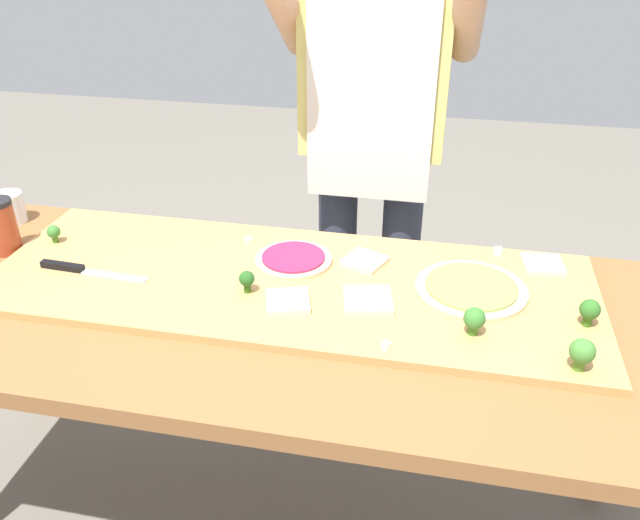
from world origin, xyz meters
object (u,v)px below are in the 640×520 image
object	(u,v)px
pizza_slice_far_right	(368,300)
broccoli_floret_center_left	(590,311)
chefs_knife	(79,269)
broccoli_floret_back_right	(474,319)
cheese_crumble_a	(498,251)
cook_center	(374,116)
prep_table	(265,339)
pizza_whole_beet_magenta	(294,259)
pizza_slice_near_right	(365,261)
sauce_jar	(2,226)
cheese_crumble_c	(249,240)
pizza_whole_pesto_green	(471,288)
broccoli_floret_front_left	(247,280)
cheese_crumble_b	(386,346)
pizza_slice_center	(288,301)
pizza_slice_far_left	(543,264)
broccoli_floret_front_right	(54,232)
flour_cup	(10,210)
broccoli_floret_front_mid	(582,352)

from	to	relation	value
pizza_slice_far_right	broccoli_floret_center_left	bearing A→B (deg)	0.61
chefs_knife	broccoli_floret_center_left	bearing A→B (deg)	0.53
broccoli_floret_back_right	cheese_crumble_a	bearing A→B (deg)	80.17
broccoli_floret_center_left	cook_center	size ratio (longest dim) A/B	0.04
prep_table	pizza_slice_far_right	distance (m)	0.26
pizza_whole_beet_magenta	broccoli_floret_center_left	world-z (taller)	broccoli_floret_center_left
chefs_knife	cook_center	size ratio (longest dim) A/B	0.16
chefs_knife	pizza_whole_beet_magenta	bearing A→B (deg)	16.90
pizza_slice_near_right	broccoli_floret_back_right	distance (m)	0.35
pizza_slice_near_right	sauce_jar	bearing A→B (deg)	-174.36
chefs_knife	pizza_slice_far_right	world-z (taller)	chefs_knife
chefs_knife	sauce_jar	xyz separation A→B (m)	(-0.25, 0.08, 0.05)
pizza_whole_beet_magenta	cheese_crumble_c	xyz separation A→B (m)	(-0.14, 0.07, -0.00)
pizza_whole_pesto_green	pizza_slice_near_right	world-z (taller)	pizza_whole_pesto_green
broccoli_floret_front_left	cheese_crumble_b	size ratio (longest dim) A/B	3.59
pizza_slice_center	pizza_slice_far_left	bearing A→B (deg)	26.52
chefs_knife	cheese_crumble_c	bearing A→B (deg)	31.97
pizza_whole_beet_magenta	broccoli_floret_front_right	xyz separation A→B (m)	(-0.62, -0.02, 0.02)
chefs_knife	pizza_slice_far_left	size ratio (longest dim) A/B	3.02
broccoli_floret_front_left	cheese_crumble_c	xyz separation A→B (m)	(-0.07, 0.23, -0.02)
pizza_whole_beet_magenta	cook_center	world-z (taller)	cook_center
pizza_whole_beet_magenta	broccoli_floret_front_left	world-z (taller)	broccoli_floret_front_left
broccoli_floret_front_left	prep_table	bearing A→B (deg)	-22.02
cheese_crumble_c	flour_cup	size ratio (longest dim) A/B	0.17
pizza_slice_center	cheese_crumble_c	world-z (taller)	cheese_crumble_c
broccoli_floret_front_right	cheese_crumble_b	xyz separation A→B (m)	(0.88, -0.28, -0.02)
broccoli_floret_back_right	cheese_crumble_b	bearing A→B (deg)	-152.97
pizza_whole_beet_magenta	cheese_crumble_a	distance (m)	0.51
broccoli_floret_back_right	pizza_slice_far_left	bearing A→B (deg)	62.11
broccoli_floret_front_mid	cheese_crumble_a	size ratio (longest dim) A/B	3.61
chefs_knife	pizza_whole_beet_magenta	xyz separation A→B (m)	(0.49, 0.15, 0.00)
broccoli_floret_front_right	cheese_crumble_c	size ratio (longest dim) A/B	3.30
pizza_slice_far_left	broccoli_floret_back_right	distance (m)	0.35
broccoli_floret_front_mid	broccoli_floret_center_left	size ratio (longest dim) A/B	1.10
prep_table	broccoli_floret_back_right	xyz separation A→B (m)	(0.45, -0.04, 0.15)
broccoli_floret_front_right	cheese_crumble_a	bearing A→B (deg)	8.27
cheese_crumble_a	pizza_whole_pesto_green	bearing A→B (deg)	-108.91
broccoli_floret_front_left	broccoli_floret_center_left	distance (m)	0.73
pizza_slice_far_left	pizza_slice_far_right	bearing A→B (deg)	-148.51
pizza_slice_center	flour_cup	distance (m)	0.91
pizza_slice_far_left	broccoli_floret_back_right	world-z (taller)	broccoli_floret_back_right
broccoli_floret_back_right	cheese_crumble_c	distance (m)	0.63
pizza_whole_pesto_green	broccoli_floret_front_right	size ratio (longest dim) A/B	5.31
pizza_slice_far_left	pizza_slice_center	xyz separation A→B (m)	(-0.56, -0.28, 0.00)
prep_table	broccoli_floret_center_left	world-z (taller)	broccoli_floret_center_left
broccoli_floret_back_right	broccoli_floret_front_right	distance (m)	1.07
chefs_knife	pizza_slice_far_right	size ratio (longest dim) A/B	2.64
broccoli_floret_front_left	cheese_crumble_a	xyz separation A→B (m)	(0.56, 0.29, -0.02)
pizza_slice_far_right	broccoli_floret_front_right	bearing A→B (deg)	171.87
broccoli_floret_back_right	cheese_crumble_a	world-z (taller)	broccoli_floret_back_right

